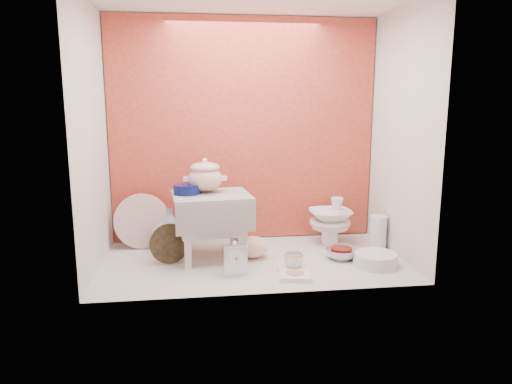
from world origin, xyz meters
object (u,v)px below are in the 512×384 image
at_px(blue_white_vase, 170,228).
at_px(plush_pig, 252,247).
at_px(soup_tureen, 205,175).
at_px(mantel_clock, 235,258).
at_px(crystal_bowl, 341,253).
at_px(dinner_plate_stack, 376,259).
at_px(porcelain_tower, 330,221).
at_px(floral_platter, 142,221).
at_px(step_stool, 212,226).
at_px(gold_rim_teacup, 294,260).

relative_size(blue_white_vase, plush_pig, 1.04).
bearing_deg(soup_tureen, mantel_clock, -68.66).
bearing_deg(crystal_bowl, blue_white_vase, 161.41).
relative_size(plush_pig, dinner_plate_stack, 0.96).
xyz_separation_m(blue_white_vase, dinner_plate_stack, (1.21, -0.50, -0.09)).
bearing_deg(porcelain_tower, floral_platter, 175.77).
xyz_separation_m(soup_tureen, blue_white_vase, (-0.23, 0.17, -0.38)).
relative_size(step_stool, mantel_clock, 2.36).
relative_size(blue_white_vase, porcelain_tower, 0.82).
xyz_separation_m(soup_tureen, crystal_bowl, (0.82, -0.18, -0.48)).
height_order(soup_tureen, crystal_bowl, soup_tureen).
relative_size(dinner_plate_stack, porcelain_tower, 0.82).
bearing_deg(step_stool, plush_pig, -14.99).
bearing_deg(dinner_plate_stack, porcelain_tower, 108.62).
xyz_separation_m(soup_tureen, floral_platter, (-0.41, 0.21, -0.33)).
xyz_separation_m(dinner_plate_stack, crystal_bowl, (-0.16, 0.15, -0.01)).
xyz_separation_m(blue_white_vase, gold_rim_teacup, (0.72, -0.51, -0.07)).
height_order(dinner_plate_stack, crystal_bowl, dinner_plate_stack).
bearing_deg(step_stool, gold_rim_teacup, -36.78).
xyz_separation_m(step_stool, dinner_plate_stack, (0.95, -0.26, -0.16)).
height_order(gold_rim_teacup, crystal_bowl, gold_rim_teacup).
distance_m(soup_tureen, porcelain_tower, 0.91).
relative_size(floral_platter, crystal_bowl, 1.79).
height_order(step_stool, dinner_plate_stack, step_stool).
distance_m(step_stool, crystal_bowl, 0.81).
height_order(soup_tureen, blue_white_vase, soup_tureen).
xyz_separation_m(crystal_bowl, porcelain_tower, (0.01, 0.30, 0.13)).
relative_size(mantel_clock, gold_rim_teacup, 1.75).
relative_size(floral_platter, mantel_clock, 1.86).
xyz_separation_m(step_stool, gold_rim_teacup, (0.45, -0.27, -0.14)).
bearing_deg(blue_white_vase, gold_rim_teacup, -35.39).
bearing_deg(floral_platter, porcelain_tower, -4.23).
height_order(plush_pig, crystal_bowl, plush_pig).
bearing_deg(soup_tureen, step_stool, -63.75).
relative_size(step_stool, dinner_plate_stack, 1.74).
xyz_separation_m(blue_white_vase, mantel_clock, (0.38, -0.55, -0.03)).
bearing_deg(dinner_plate_stack, blue_white_vase, 157.57).
relative_size(blue_white_vase, crystal_bowl, 1.30).
bearing_deg(floral_platter, crystal_bowl, -17.58).
height_order(mantel_clock, gold_rim_teacup, mantel_clock).
height_order(floral_platter, gold_rim_teacup, floral_platter).
distance_m(floral_platter, porcelain_tower, 1.25).
bearing_deg(crystal_bowl, floral_platter, 162.42).
relative_size(step_stool, floral_platter, 1.27).
bearing_deg(step_stool, dinner_plate_stack, -21.35).
bearing_deg(plush_pig, porcelain_tower, 12.60).
bearing_deg(blue_white_vase, plush_pig, -28.65).
bearing_deg(soup_tureen, blue_white_vase, 143.09).
relative_size(mantel_clock, crystal_bowl, 0.96).
height_order(floral_platter, crystal_bowl, floral_platter).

